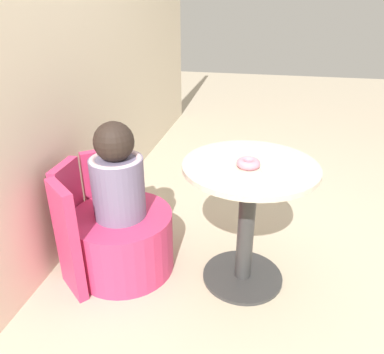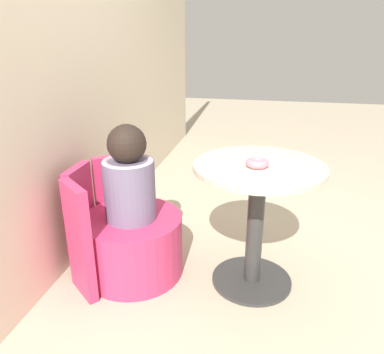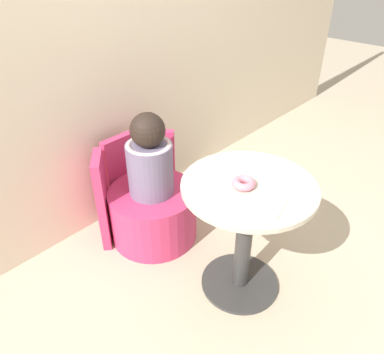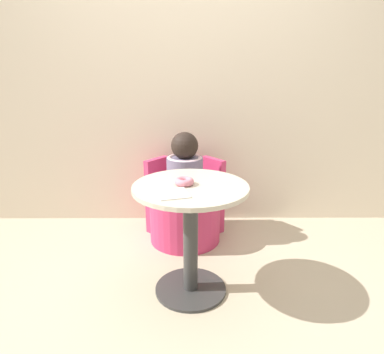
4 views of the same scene
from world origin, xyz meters
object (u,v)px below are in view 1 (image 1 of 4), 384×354
at_px(tub_chair, 123,241).
at_px(child_figure, 117,176).
at_px(round_table, 248,204).
at_px(donut, 248,163).

distance_m(tub_chair, child_figure, 0.40).
relative_size(round_table, donut, 6.19).
distance_m(round_table, child_figure, 0.67).
height_order(round_table, child_figure, child_figure).
xyz_separation_m(child_figure, donut, (0.01, -0.65, 0.12)).
bearing_deg(child_figure, tub_chair, -89.05).
bearing_deg(round_table, donut, 165.00).
bearing_deg(donut, round_table, -15.00).
height_order(round_table, tub_chair, round_table).
relative_size(tub_chair, donut, 4.98).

